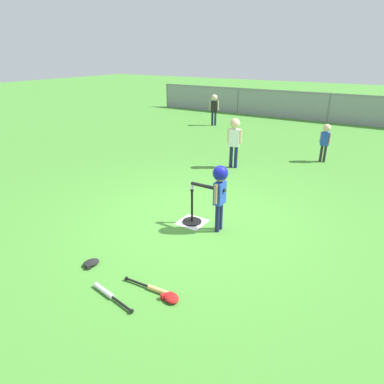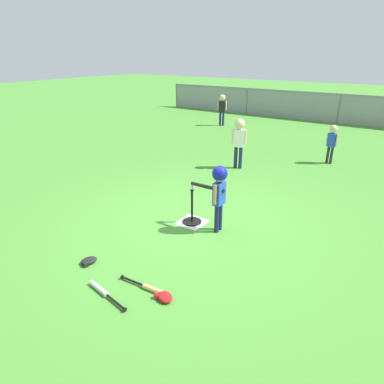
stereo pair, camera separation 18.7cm
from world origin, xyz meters
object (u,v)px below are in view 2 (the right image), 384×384
baseball_on_tee (192,187)px  spare_bat_silver (102,291)px  batter_child (219,186)px  fielder_near_right (222,106)px  spare_bat_wood (150,288)px  fielder_deep_center (332,139)px  glove_by_plate (89,261)px  fielder_deep_left (239,137)px  batting_tee (192,217)px  glove_near_bats (165,297)px

baseball_on_tee → spare_bat_silver: size_ratio=0.11×
baseball_on_tee → batter_child: bearing=-0.4°
batter_child → fielder_near_right: fielder_near_right is taller
spare_bat_silver → spare_bat_wood: bearing=39.8°
fielder_deep_center → spare_bat_silver: size_ratio=1.40×
batter_child → spare_bat_wood: 1.88m
glove_by_plate → fielder_deep_center: bearing=76.3°
batter_child → fielder_near_right: 8.38m
fielder_near_right → spare_bat_wood: 9.99m
spare_bat_silver → baseball_on_tee: bearing=93.7°
fielder_deep_left → spare_bat_wood: fielder_deep_left is taller
batter_child → spare_bat_wood: (0.07, -1.73, -0.74)m
batting_tee → batter_child: 0.84m
batter_child → spare_bat_wood: size_ratio=1.58×
batting_tee → fielder_deep_center: fielder_deep_center is taller
glove_by_plate → baseball_on_tee: bearing=74.4°
baseball_on_tee → fielder_deep_center: 4.79m
batting_tee → fielder_deep_center: 4.82m
baseball_on_tee → fielder_deep_center: bearing=77.0°
baseball_on_tee → batter_child: size_ratio=0.07×
fielder_near_right → spare_bat_wood: bearing=-65.4°
baseball_on_tee → spare_bat_wood: bearing=-71.9°
fielder_deep_left → glove_by_plate: fielder_deep_left is taller
glove_by_plate → glove_near_bats: 1.30m
batting_tee → spare_bat_wood: batting_tee is taller
batter_child → fielder_near_right: size_ratio=0.93×
batting_tee → fielder_deep_left: (-0.69, 3.02, 0.69)m
fielder_deep_left → batting_tee: bearing=-77.2°
fielder_near_right → spare_bat_silver: (3.71, -9.41, -0.72)m
fielder_deep_center → glove_near_bats: size_ratio=3.70×
fielder_near_right → spare_bat_silver: 10.15m
fielder_near_right → glove_by_plate: size_ratio=4.46×
fielder_deep_left → fielder_deep_center: (1.76, 1.65, -0.14)m
spare_bat_wood → glove_by_plate: 1.06m
batting_tee → spare_bat_wood: 1.82m
spare_bat_silver → glove_by_plate: bearing=152.6°
fielder_near_right → fielder_deep_center: 5.36m
batter_child → fielder_deep_left: 3.24m
batting_tee → batter_child: bearing=-0.4°
batter_child → glove_by_plate: bearing=-119.3°
batter_child → fielder_deep_left: (-1.18, 3.02, 0.00)m
baseball_on_tee → glove_near_bats: 2.03m
batting_tee → glove_near_bats: size_ratio=2.24×
batting_tee → fielder_near_right: fielder_near_right is taller
batter_child → fielder_deep_center: (0.58, 4.67, -0.14)m
fielder_deep_left → spare_bat_silver: bearing=-80.9°
batting_tee → fielder_near_right: bearing=116.0°
fielder_near_right → glove_near_bats: (4.39, -9.08, -0.71)m
spare_bat_silver → spare_bat_wood: 0.56m
fielder_deep_center → fielder_deep_left: bearing=-136.9°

